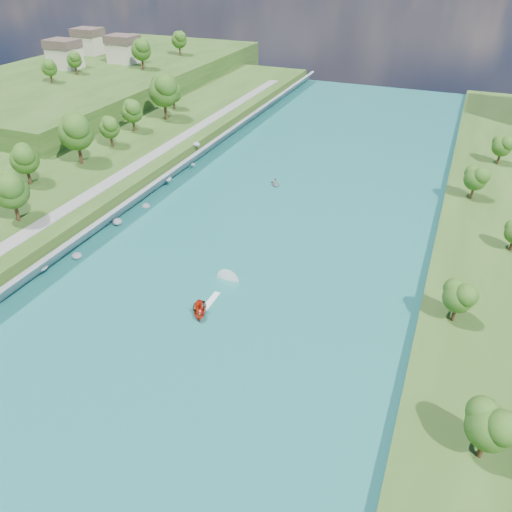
% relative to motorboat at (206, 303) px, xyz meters
% --- Properties ---
extents(ground, '(260.00, 260.00, 0.00)m').
position_rel_motorboat_xyz_m(ground, '(-0.22, -7.02, -0.73)').
color(ground, '#2D5119').
rests_on(ground, ground).
extents(river_water, '(55.00, 240.00, 0.10)m').
position_rel_motorboat_xyz_m(river_water, '(-0.22, 12.98, -0.68)').
color(river_water, '#19625D').
rests_on(river_water, ground).
extents(berm_west, '(45.00, 240.00, 3.50)m').
position_rel_motorboat_xyz_m(berm_west, '(-50.22, 12.98, 1.02)').
color(berm_west, '#2D5119').
rests_on(berm_west, ground).
extents(ridge_west, '(60.00, 120.00, 9.00)m').
position_rel_motorboat_xyz_m(ridge_west, '(-82.72, 87.98, 3.77)').
color(ridge_west, '#2D5119').
rests_on(ridge_west, ground).
extents(riprap_bank, '(4.38, 236.00, 4.69)m').
position_rel_motorboat_xyz_m(riprap_bank, '(-26.07, 12.33, 1.07)').
color(riprap_bank, slate).
rests_on(riprap_bank, ground).
extents(riverside_path, '(3.00, 200.00, 0.10)m').
position_rel_motorboat_xyz_m(riverside_path, '(-32.72, 12.98, 2.82)').
color(riverside_path, gray).
rests_on(riverside_path, berm_west).
extents(ridge_houses, '(29.50, 29.50, 8.40)m').
position_rel_motorboat_xyz_m(ridge_houses, '(-88.89, 92.98, 12.58)').
color(ridge_houses, beige).
rests_on(ridge_houses, ridge_west).
extents(trees_east, '(17.67, 132.50, 10.06)m').
position_rel_motorboat_xyz_m(trees_east, '(34.75, 2.02, 4.87)').
color(trees_east, '#1E4512').
rests_on(trees_east, berm_east).
extents(trees_ridge, '(20.26, 53.81, 10.64)m').
position_rel_motorboat_xyz_m(trees_ridge, '(-73.51, 91.44, 12.98)').
color(trees_ridge, '#1E4512').
rests_on(trees_ridge, ridge_west).
extents(motorboat, '(3.60, 18.80, 2.09)m').
position_rel_motorboat_xyz_m(motorboat, '(0.00, 0.00, 0.00)').
color(motorboat, red).
rests_on(motorboat, river_water).
extents(raft, '(3.53, 3.65, 1.50)m').
position_rel_motorboat_xyz_m(raft, '(-5.44, 41.53, -0.28)').
color(raft, gray).
rests_on(raft, river_water).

